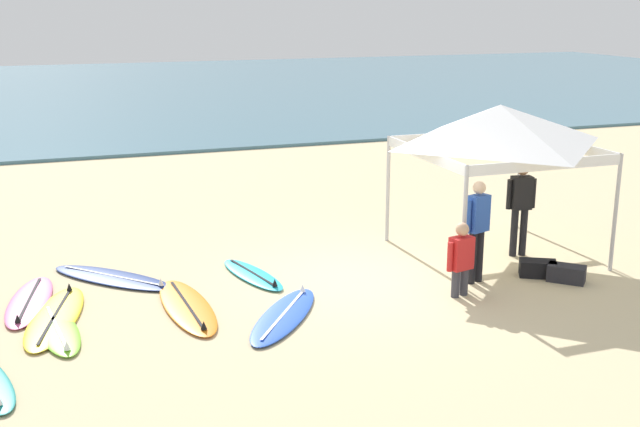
{
  "coord_description": "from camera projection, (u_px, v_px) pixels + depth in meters",
  "views": [
    {
      "loc": [
        -4.93,
        -11.52,
        4.51
      ],
      "look_at": [
        -0.58,
        0.74,
        1.0
      ],
      "focal_mm": 44.46,
      "sensor_mm": 36.0,
      "label": 1
    }
  ],
  "objects": [
    {
      "name": "person_red",
      "position": [
        461.0,
        256.0,
        12.33
      ],
      "size": [
        0.54,
        0.3,
        1.2
      ],
      "color": "#383842",
      "rests_on": "ground"
    },
    {
      "name": "surfboard_orange",
      "position": [
        187.0,
        306.0,
        11.96
      ],
      "size": [
        0.8,
        2.5,
        0.19
      ],
      "color": "orange",
      "rests_on": "ground"
    },
    {
      "name": "person_black",
      "position": [
        521.0,
        203.0,
        14.22
      ],
      "size": [
        0.54,
        0.27,
        1.71
      ],
      "color": "black",
      "rests_on": "ground"
    },
    {
      "name": "person_blue",
      "position": [
        477.0,
        225.0,
        12.85
      ],
      "size": [
        0.53,
        0.32,
        1.71
      ],
      "color": "black",
      "rests_on": "ground"
    },
    {
      "name": "gear_bag_by_pole",
      "position": [
        538.0,
        268.0,
        13.35
      ],
      "size": [
        0.68,
        0.57,
        0.28
      ],
      "primitive_type": "cube",
      "rotation": [
        0.0,
        0.0,
        2.64
      ],
      "color": "black",
      "rests_on": "ground"
    },
    {
      "name": "surfboard_pink",
      "position": [
        30.0,
        301.0,
        12.17
      ],
      "size": [
        0.97,
        2.29,
        0.19
      ],
      "color": "pink",
      "rests_on": "ground"
    },
    {
      "name": "surfboard_yellow",
      "position": [
        55.0,
        317.0,
        11.57
      ],
      "size": [
        1.25,
        2.57,
        0.19
      ],
      "color": "yellow",
      "rests_on": "ground"
    },
    {
      "name": "surfboard_lime",
      "position": [
        57.0,
        330.0,
        11.12
      ],
      "size": [
        0.79,
        2.06,
        0.19
      ],
      "color": "#7AD12D",
      "rests_on": "ground"
    },
    {
      "name": "surfboard_blue",
      "position": [
        284.0,
        315.0,
        11.63
      ],
      "size": [
        1.84,
        2.24,
        0.19
      ],
      "color": "blue",
      "rests_on": "ground"
    },
    {
      "name": "ground_plane",
      "position": [
        367.0,
        279.0,
        13.25
      ],
      "size": [
        80.0,
        80.0,
        0.0
      ],
      "primitive_type": "plane",
      "color": "beige"
    },
    {
      "name": "sea",
      "position": [
        139.0,
        90.0,
        40.71
      ],
      "size": [
        80.0,
        36.0,
        0.1
      ],
      "primitive_type": "cube",
      "color": "teal",
      "rests_on": "ground"
    },
    {
      "name": "surfboard_cyan",
      "position": [
        253.0,
        275.0,
        13.35
      ],
      "size": [
        0.92,
        1.93,
        0.19
      ],
      "color": "#23B2CC",
      "rests_on": "ground"
    },
    {
      "name": "canopy_tent",
      "position": [
        499.0,
        125.0,
        13.9
      ],
      "size": [
        3.03,
        3.03,
        2.75
      ],
      "color": "#B7B7BC",
      "rests_on": "ground"
    },
    {
      "name": "gear_bag_near_tent",
      "position": [
        566.0,
        274.0,
        13.1
      ],
      "size": [
        0.65,
        0.65,
        0.28
      ],
      "primitive_type": "cube",
      "rotation": [
        0.0,
        0.0,
        2.37
      ],
      "color": "#232328",
      "rests_on": "ground"
    },
    {
      "name": "surfboard_navy",
      "position": [
        113.0,
        278.0,
        13.21
      ],
      "size": [
        2.18,
        2.25,
        0.19
      ],
      "color": "navy",
      "rests_on": "ground"
    }
  ]
}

